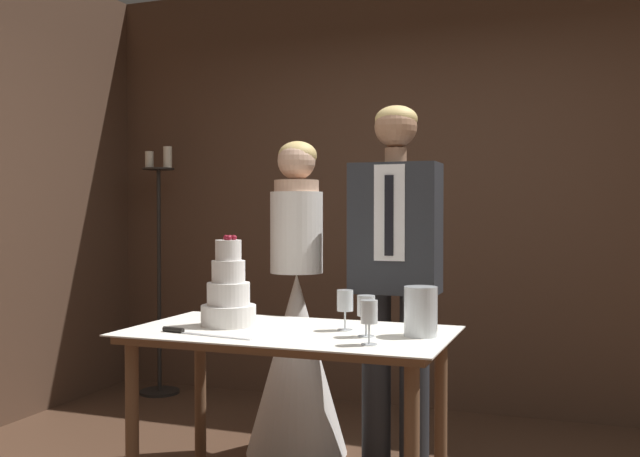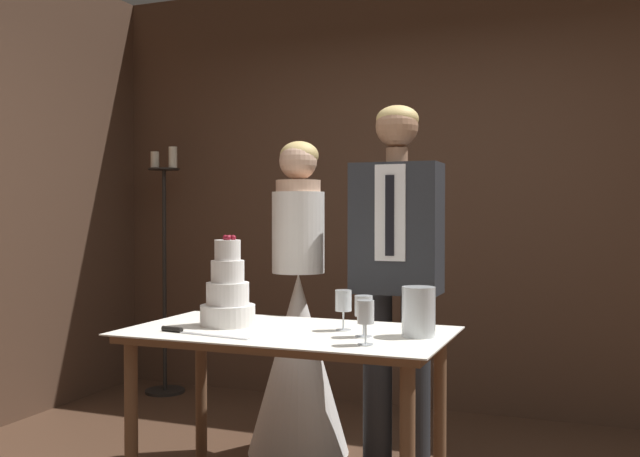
{
  "view_description": "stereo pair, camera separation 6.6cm",
  "coord_description": "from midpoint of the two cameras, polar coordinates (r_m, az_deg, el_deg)",
  "views": [
    {
      "loc": [
        0.9,
        -2.6,
        1.28
      ],
      "look_at": [
        -0.25,
        0.54,
        1.21
      ],
      "focal_mm": 40.0,
      "sensor_mm": 36.0,
      "label": 1
    },
    {
      "loc": [
        0.96,
        -2.57,
        1.28
      ],
      "look_at": [
        -0.25,
        0.54,
        1.21
      ],
      "focal_mm": 40.0,
      "sensor_mm": 36.0,
      "label": 2
    }
  ],
  "objects": [
    {
      "name": "bride",
      "position": [
        3.85,
        -2.38,
        -8.8
      ],
      "size": [
        0.54,
        0.54,
        1.66
      ],
      "color": "white",
      "rests_on": "ground_plane"
    },
    {
      "name": "groom",
      "position": [
        3.62,
        5.54,
        -2.62
      ],
      "size": [
        0.44,
        0.25,
        1.82
      ],
      "color": "#282B30",
      "rests_on": "ground_plane"
    },
    {
      "name": "cake_knife",
      "position": [
        2.99,
        -11.04,
        -8.14
      ],
      "size": [
        0.43,
        0.08,
        0.02
      ],
      "rotation": [
        0.0,
        0.0,
        -0.14
      ],
      "color": "silver",
      "rests_on": "cake_table"
    },
    {
      "name": "tiered_cake",
      "position": [
        3.16,
        -7.93,
        -5.27
      ],
      "size": [
        0.24,
        0.24,
        0.4
      ],
      "color": "white",
      "rests_on": "cake_table"
    },
    {
      "name": "wine_glass_far",
      "position": [
        2.86,
        3.05,
        -6.3
      ],
      "size": [
        0.07,
        0.07,
        0.17
      ],
      "color": "silver",
      "rests_on": "cake_table"
    },
    {
      "name": "cake_table",
      "position": [
        3.05,
        -3.08,
        -9.98
      ],
      "size": [
        1.36,
        0.74,
        0.79
      ],
      "color": "brown",
      "rests_on": "ground_plane"
    },
    {
      "name": "wine_glass_middle",
      "position": [
        3.01,
        1.39,
        -5.88
      ],
      "size": [
        0.07,
        0.07,
        0.17
      ],
      "color": "silver",
      "rests_on": "cake_table"
    },
    {
      "name": "wall_back",
      "position": [
        4.74,
        8.82,
        3.07
      ],
      "size": [
        4.94,
        0.12,
        2.87
      ],
      "primitive_type": "cube",
      "color": "#513828",
      "rests_on": "ground_plane"
    },
    {
      "name": "candle_stand",
      "position": [
        5.19,
        -13.09,
        -3.94
      ],
      "size": [
        0.28,
        0.28,
        1.75
      ],
      "color": "black",
      "rests_on": "ground_plane"
    },
    {
      "name": "hurricane_candle",
      "position": [
        2.9,
        7.41,
        -6.68
      ],
      "size": [
        0.13,
        0.13,
        0.2
      ],
      "color": "silver",
      "rests_on": "cake_table"
    },
    {
      "name": "wine_glass_near",
      "position": [
        2.69,
        3.25,
        -6.88
      ],
      "size": [
        0.06,
        0.06,
        0.17
      ],
      "color": "silver",
      "rests_on": "cake_table"
    }
  ]
}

